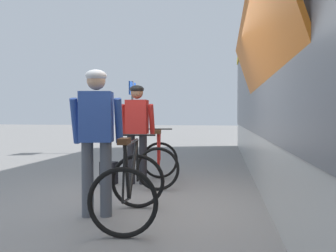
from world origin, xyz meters
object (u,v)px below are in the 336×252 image
object	(u,v)px
cyclist_far_in_red	(137,125)
platform_sign_post	(133,104)
backpack_on_platform	(109,173)
cyclist_near_in_blue	(96,129)
bicycle_far_red	(159,162)
bicycle_near_black	(131,186)

from	to	relation	value
cyclist_far_in_red	platform_sign_post	size ratio (longest dim) A/B	0.73
backpack_on_platform	platform_sign_post	xyz separation A→B (m)	(-1.02, 4.87, 1.42)
cyclist_near_in_blue	bicycle_far_red	bearing A→B (deg)	79.15
cyclist_far_in_red	platform_sign_post	distance (m)	5.03
bicycle_near_black	cyclist_far_in_red	bearing A→B (deg)	103.89
bicycle_far_red	platform_sign_post	size ratio (longest dim) A/B	0.49
backpack_on_platform	platform_sign_post	distance (m)	5.17
cyclist_far_in_red	platform_sign_post	bearing A→B (deg)	107.58
cyclist_far_in_red	bicycle_near_black	size ratio (longest dim) A/B	1.53
bicycle_near_black	backpack_on_platform	world-z (taller)	bicycle_near_black
bicycle_far_red	backpack_on_platform	size ratio (longest dim) A/B	2.94
platform_sign_post	backpack_on_platform	bearing A→B (deg)	-78.22
bicycle_far_red	cyclist_near_in_blue	bearing A→B (deg)	-100.85
cyclist_far_in_red	bicycle_far_red	distance (m)	0.76
cyclist_far_in_red	bicycle_far_red	bearing A→B (deg)	8.37
cyclist_far_in_red	bicycle_near_black	distance (m)	2.10
cyclist_near_in_blue	bicycle_near_black	world-z (taller)	cyclist_near_in_blue
cyclist_far_in_red	bicycle_far_red	xyz separation A→B (m)	(0.39, 0.06, -0.65)
cyclist_far_in_red	backpack_on_platform	bearing A→B (deg)	-168.39
cyclist_near_in_blue	cyclist_far_in_red	bearing A→B (deg)	90.67
bicycle_far_red	backpack_on_platform	bearing A→B (deg)	-169.80
cyclist_near_in_blue	backpack_on_platform	xyz separation A→B (m)	(-0.52, 1.74, -0.85)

